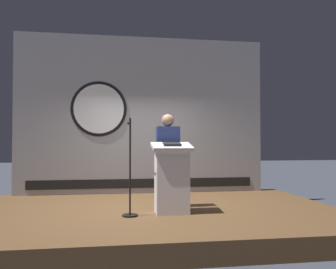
% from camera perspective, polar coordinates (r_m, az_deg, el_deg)
% --- Properties ---
extents(ground_plane, '(40.00, 40.00, 0.00)m').
position_cam_1_polar(ground_plane, '(5.95, -2.87, -15.21)').
color(ground_plane, '#383D47').
extents(stage_platform, '(6.40, 4.00, 0.30)m').
position_cam_1_polar(stage_platform, '(5.92, -2.87, -13.80)').
color(stage_platform, brown).
rests_on(stage_platform, ground).
extents(banner_display, '(5.53, 0.12, 3.50)m').
position_cam_1_polar(banner_display, '(7.64, -4.40, 3.24)').
color(banner_display, '#9E9EA3').
rests_on(banner_display, stage_platform).
extents(podium, '(0.64, 0.50, 1.14)m').
position_cam_1_polar(podium, '(5.46, 0.63, -7.33)').
color(podium, silver).
rests_on(podium, stage_platform).
extents(speaker_person, '(0.40, 0.26, 1.62)m').
position_cam_1_polar(speaker_person, '(5.92, -0.05, -4.24)').
color(speaker_person, black).
rests_on(speaker_person, stage_platform).
extents(microphone_stand, '(0.24, 0.59, 1.50)m').
position_cam_1_polar(microphone_stand, '(5.31, -6.44, -7.68)').
color(microphone_stand, black).
rests_on(microphone_stand, stage_platform).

